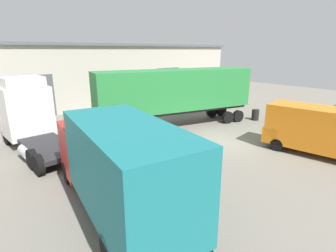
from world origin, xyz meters
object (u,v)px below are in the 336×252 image
object	(u,v)px
box_truck_red	(118,164)
oil_drum	(255,115)
container_trailer_green	(176,91)
tractor_unit_white	(29,114)
delivery_van_orange	(319,130)

from	to	relation	value
box_truck_red	oil_drum	size ratio (longest dim) A/B	8.82
container_trailer_green	oil_drum	xyz separation A→B (m)	(6.19, -2.84, -2.23)
tractor_unit_white	container_trailer_green	xyz separation A→B (m)	(9.46, -2.35, 0.76)
tractor_unit_white	delivery_van_orange	xyz separation A→B (m)	(11.71, -11.52, -0.48)
container_trailer_green	box_truck_red	xyz separation A→B (m)	(-8.88, -7.27, -0.72)
container_trailer_green	delivery_van_orange	size ratio (longest dim) A/B	2.06
box_truck_red	container_trailer_green	bearing A→B (deg)	-42.67
oil_drum	box_truck_red	bearing A→B (deg)	-163.61
container_trailer_green	oil_drum	bearing A→B (deg)	169.00
delivery_van_orange	oil_drum	bearing A→B (deg)	-40.77
box_truck_red	delivery_van_orange	bearing A→B (deg)	-91.67
container_trailer_green	delivery_van_orange	xyz separation A→B (m)	(2.26, -9.17, -1.24)
tractor_unit_white	box_truck_red	size ratio (longest dim) A/B	0.88
delivery_van_orange	oil_drum	distance (m)	7.52
tractor_unit_white	oil_drum	bearing A→B (deg)	-112.15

